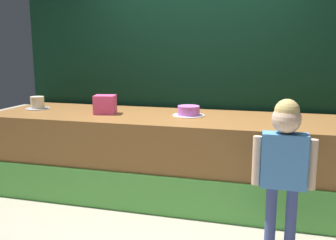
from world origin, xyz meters
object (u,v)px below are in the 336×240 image
Objects in this scene: cake_left at (37,104)px; cake_center at (189,111)px; child_figure at (284,156)px; pink_box at (105,105)px; donut at (278,118)px.

cake_left is 1.79m from cake_center.
pink_box is (-1.83, 0.86, 0.19)m from child_figure.
cake_left is at bearing -179.52° from cake_center.
cake_center is (0.90, 0.11, -0.05)m from pink_box.
pink_box is 0.80× the size of cake_left.
cake_center is (-0.93, 0.97, 0.14)m from child_figure.
child_figure is 3.57× the size of cake_center.
cake_center is at bearing -179.23° from donut.
cake_center is at bearing 6.76° from pink_box.
child_figure reaches higher than cake_center.
cake_center is at bearing 133.97° from child_figure.
cake_left is (-2.69, -0.03, 0.04)m from donut.
donut is at bearing 92.24° from child_figure.
donut is (-0.04, 0.98, 0.11)m from child_figure.
cake_left reaches higher than donut.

